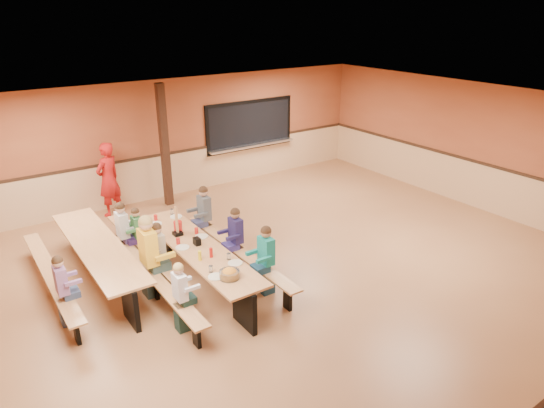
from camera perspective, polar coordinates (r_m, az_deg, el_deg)
ground at (r=9.11m, az=0.48°, el=-8.30°), size 12.00×12.00×0.00m
room_envelope at (r=8.78m, az=0.50°, el=-4.41°), size 12.04×10.04×3.02m
kitchen_pass_through at (r=13.78m, az=-2.60°, el=9.02°), size 2.78×0.28×1.38m
structural_post at (r=12.05m, az=-12.53°, el=6.65°), size 0.18×0.18×3.00m
cafeteria_table_main at (r=8.68m, az=-8.70°, el=-6.21°), size 1.91×3.70×0.74m
cafeteria_table_second at (r=9.19m, az=-19.70°, el=-5.69°), size 1.91×3.70×0.74m
seated_child_white_left at (r=7.53m, az=-10.69°, el=-10.79°), size 0.33×0.27×1.14m
seated_adult_yellow at (r=8.44m, az=-14.25°, el=-6.04°), size 0.49×0.40×1.45m
seated_child_grey_left at (r=9.63m, az=-17.10°, el=-3.40°), size 0.39×0.32×1.24m
seated_child_teal_right at (r=8.29m, az=-0.69°, el=-6.67°), size 0.38×0.31×1.24m
seated_child_navy_right at (r=9.04m, az=-4.26°, el=-4.19°), size 0.38×0.31×1.22m
seated_child_char_right at (r=10.04m, az=-7.92°, el=-1.45°), size 0.40×0.32×1.27m
seated_child_purple_sec at (r=8.18m, az=-23.39°, el=-9.39°), size 0.35×0.29×1.17m
seated_child_green_sec at (r=9.61m, az=-15.50°, el=-3.66°), size 0.33×0.27×1.12m
seated_child_tan_sec at (r=8.70m, az=-13.13°, el=-5.93°), size 0.37×0.30×1.21m
standing_woman at (r=11.94m, az=-18.68°, el=2.76°), size 0.77×0.68×1.77m
punch_pitcher at (r=9.12m, az=-11.00°, el=-2.66°), size 0.16×0.16×0.22m
chip_bowl at (r=7.55m, az=-5.03°, el=-8.16°), size 0.32×0.32×0.15m
napkin_dispenser at (r=8.62m, az=-8.82°, el=-4.36°), size 0.10×0.14×0.13m
condiment_mustard at (r=8.09m, az=-8.50°, el=-6.03°), size 0.06×0.06×0.17m
condiment_ketchup at (r=8.16m, az=-7.18°, el=-5.70°), size 0.06×0.06×0.17m
table_paddle at (r=9.01m, az=-11.09°, el=-2.81°), size 0.16×0.16×0.56m
place_settings at (r=8.56m, az=-8.80°, el=-4.63°), size 0.65×3.30×0.11m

